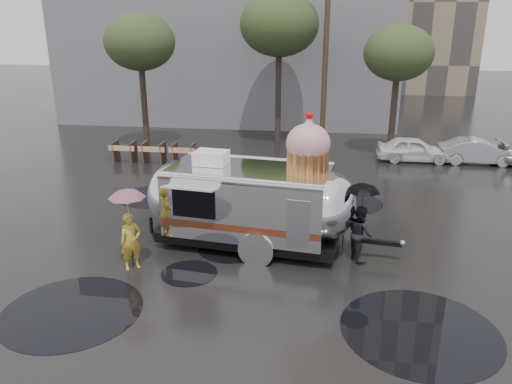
# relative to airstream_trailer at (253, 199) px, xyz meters

# --- Properties ---
(ground) EXTENTS (120.00, 120.00, 0.00)m
(ground) POSITION_rel_airstream_trailer_xyz_m (-0.57, -1.36, -1.52)
(ground) COLOR black
(ground) RESTS_ON ground
(puddles) EXTENTS (12.11, 11.51, 0.01)m
(puddles) POSITION_rel_airstream_trailer_xyz_m (-0.11, -1.12, -1.51)
(puddles) COLOR black
(puddles) RESTS_ON ground
(grey_building) EXTENTS (22.00, 12.00, 13.00)m
(grey_building) POSITION_rel_airstream_trailer_xyz_m (-4.57, 22.64, 4.98)
(grey_building) COLOR slate
(grey_building) RESTS_ON ground
(utility_pole) EXTENTS (1.60, 0.28, 9.00)m
(utility_pole) POSITION_rel_airstream_trailer_xyz_m (1.93, 12.64, 3.10)
(utility_pole) COLOR #473323
(utility_pole) RESTS_ON ground
(tree_left) EXTENTS (3.64, 3.64, 6.95)m
(tree_left) POSITION_rel_airstream_trailer_xyz_m (-7.57, 11.64, 3.96)
(tree_left) COLOR #382D26
(tree_left) RESTS_ON ground
(tree_mid) EXTENTS (4.20, 4.20, 8.03)m
(tree_mid) POSITION_rel_airstream_trailer_xyz_m (-0.57, 13.64, 4.82)
(tree_mid) COLOR #382D26
(tree_mid) RESTS_ON ground
(tree_right) EXTENTS (3.36, 3.36, 6.42)m
(tree_right) POSITION_rel_airstream_trailer_xyz_m (5.43, 11.64, 3.54)
(tree_right) COLOR #382D26
(tree_right) RESTS_ON ground
(barricade_row) EXTENTS (4.30, 0.80, 1.00)m
(barricade_row) POSITION_rel_airstream_trailer_xyz_m (-6.12, 8.60, -1.00)
(barricade_row) COLOR #473323
(barricade_row) RESTS_ON ground
(airstream_trailer) EXTENTS (8.00, 3.34, 4.33)m
(airstream_trailer) POSITION_rel_airstream_trailer_xyz_m (0.00, 0.00, 0.00)
(airstream_trailer) COLOR silver
(airstream_trailer) RESTS_ON ground
(person_left) EXTENTS (0.71, 0.67, 1.64)m
(person_left) POSITION_rel_airstream_trailer_xyz_m (-3.12, -2.00, -0.70)
(person_left) COLOR gold
(person_left) RESTS_ON ground
(umbrella_pink) EXTENTS (1.21, 1.21, 2.38)m
(umbrella_pink) POSITION_rel_airstream_trailer_xyz_m (-3.12, -2.00, 0.44)
(umbrella_pink) COLOR pink
(umbrella_pink) RESTS_ON ground
(person_right) EXTENTS (0.70, 0.90, 1.65)m
(person_right) POSITION_rel_airstream_trailer_xyz_m (3.21, -0.54, -0.69)
(person_right) COLOR black
(person_right) RESTS_ON ground
(umbrella_black) EXTENTS (1.17, 1.17, 2.35)m
(umbrella_black) POSITION_rel_airstream_trailer_xyz_m (3.21, -0.54, 0.43)
(umbrella_black) COLOR black
(umbrella_black) RESTS_ON ground
(tripod) EXTENTS (0.58, 0.66, 1.60)m
(tripod) POSITION_rel_airstream_trailer_xyz_m (2.50, 0.20, -0.55)
(tripod) COLOR black
(tripod) RESTS_ON ground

